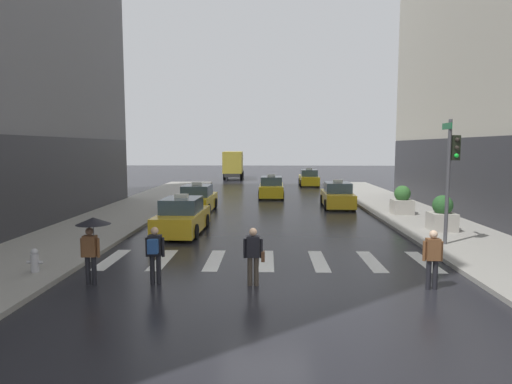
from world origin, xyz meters
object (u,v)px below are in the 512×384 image
at_px(taxi_third, 337,196).
at_px(pedestrian_with_umbrella, 92,232).
at_px(taxi_second, 197,200).
at_px(taxi_fifth, 309,178).
at_px(traffic_light_pole, 451,164).
at_px(pedestrian_with_handbag, 254,253).
at_px(pedestrian_plain_coat, 433,256).
at_px(box_truck, 233,164).
at_px(taxi_lead, 182,217).
at_px(planter_mid_block, 402,201).
at_px(pedestrian_with_backpack, 155,251).
at_px(fire_hydrant, 35,260).
at_px(taxi_fourth, 271,188).
at_px(planter_near_corner, 442,215).

xyz_separation_m(taxi_third, pedestrian_with_umbrella, (-9.47, -16.25, 0.79)).
distance_m(taxi_second, taxi_fifth, 19.88).
distance_m(traffic_light_pole, taxi_second, 14.71).
bearing_deg(pedestrian_with_handbag, traffic_light_pole, 33.09).
distance_m(taxi_second, pedestrian_with_handbag, 14.46).
distance_m(taxi_third, pedestrian_plain_coat, 16.38).
xyz_separation_m(box_truck, pedestrian_plain_coat, (8.74, -40.97, -0.91)).
relative_size(taxi_lead, box_truck, 0.60).
distance_m(taxi_lead, planter_mid_block, 12.54).
bearing_deg(pedestrian_with_backpack, taxi_lead, 95.33).
xyz_separation_m(pedestrian_plain_coat, fire_hydrant, (-11.53, 0.81, -0.43)).
xyz_separation_m(pedestrian_with_handbag, pedestrian_plain_coat, (4.92, -0.19, 0.01)).
height_order(taxi_fourth, fire_hydrant, taxi_fourth).
relative_size(taxi_third, pedestrian_with_backpack, 2.78).
bearing_deg(taxi_fourth, traffic_light_pole, -68.12).
distance_m(taxi_fifth, box_truck, 12.23).
bearing_deg(fire_hydrant, pedestrian_with_handbag, -5.40).
height_order(taxi_fifth, planter_mid_block, taxi_fifth).
bearing_deg(pedestrian_with_backpack, fire_hydrant, 171.05).
distance_m(taxi_third, box_truck, 26.13).
relative_size(box_truck, pedestrian_plain_coat, 4.60).
bearing_deg(traffic_light_pole, planter_near_corner, 72.73).
bearing_deg(taxi_lead, taxi_fifth, 71.88).
relative_size(fire_hydrant, planter_mid_block, 0.45).
xyz_separation_m(taxi_second, pedestrian_with_umbrella, (-0.68, -14.00, 0.79)).
bearing_deg(traffic_light_pole, taxi_fourth, 111.88).
distance_m(taxi_lead, pedestrian_with_backpack, 7.40).
xyz_separation_m(pedestrian_with_backpack, pedestrian_with_handbag, (2.81, -0.03, -0.04)).
relative_size(box_truck, pedestrian_with_handbag, 4.60).
bearing_deg(taxi_second, taxi_fourth, 59.44).
distance_m(traffic_light_pole, planter_mid_block, 8.03).
bearing_deg(taxi_lead, pedestrian_with_backpack, -84.67).
relative_size(pedestrian_plain_coat, fire_hydrant, 2.29).
bearing_deg(planter_mid_block, pedestrian_with_umbrella, -134.95).
xyz_separation_m(traffic_light_pole, taxi_second, (-11.27, 9.11, -2.53)).
relative_size(taxi_lead, planter_mid_block, 2.87).
distance_m(taxi_fourth, pedestrian_plain_coat, 22.21).
height_order(taxi_fifth, pedestrian_plain_coat, taxi_fifth).
height_order(pedestrian_with_handbag, planter_mid_block, planter_mid_block).
relative_size(taxi_second, taxi_third, 1.00).
distance_m(pedestrian_with_backpack, pedestrian_plain_coat, 7.73).
height_order(taxi_second, taxi_fifth, same).
xyz_separation_m(taxi_lead, planter_mid_block, (11.46, 5.08, 0.15)).
bearing_deg(box_truck, pedestrian_with_handbag, -84.64).
height_order(taxi_fourth, pedestrian_plain_coat, taxi_fourth).
bearing_deg(pedestrian_with_backpack, taxi_fifth, 77.03).
distance_m(taxi_third, pedestrian_with_handbag, 16.92).
distance_m(taxi_lead, planter_near_corner, 11.76).
xyz_separation_m(fire_hydrant, planter_near_corner, (14.88, 6.97, 0.37)).
xyz_separation_m(traffic_light_pole, pedestrian_with_backpack, (-10.21, -4.80, -2.29)).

